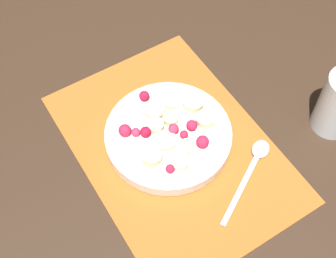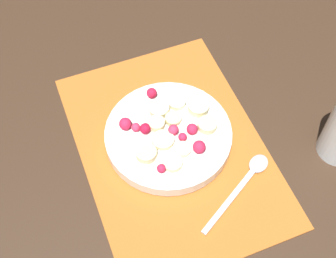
# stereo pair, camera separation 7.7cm
# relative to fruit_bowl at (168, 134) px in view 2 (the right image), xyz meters

# --- Properties ---
(ground_plane) EXTENTS (3.00, 3.00, 0.00)m
(ground_plane) POSITION_rel_fruit_bowl_xyz_m (0.02, 0.00, -0.02)
(ground_plane) COLOR #382619
(placemat) EXTENTS (0.43, 0.30, 0.01)m
(placemat) POSITION_rel_fruit_bowl_xyz_m (0.02, 0.00, -0.02)
(placemat) COLOR #B26023
(placemat) RESTS_ON ground_plane
(fruit_bowl) EXTENTS (0.21, 0.21, 0.05)m
(fruit_bowl) POSITION_rel_fruit_bowl_xyz_m (0.00, 0.00, 0.00)
(fruit_bowl) COLOR white
(fruit_bowl) RESTS_ON placemat
(spoon) EXTENTS (0.10, 0.16, 0.01)m
(spoon) POSITION_rel_fruit_bowl_xyz_m (0.12, 0.09, -0.01)
(spoon) COLOR silver
(spoon) RESTS_ON placemat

